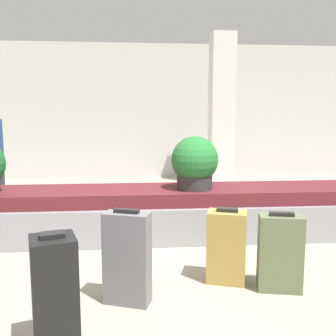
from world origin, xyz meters
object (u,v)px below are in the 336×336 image
object	(u,v)px
suitcase_3	(127,258)
potted_plant_0	(195,163)
suitcase_1	(55,295)
pillar	(222,111)
suitcase_0	(280,253)
suitcase_2	(226,246)

from	to	relation	value
suitcase_3	potted_plant_0	bearing A→B (deg)	83.33
suitcase_1	potted_plant_0	size ratio (longest dim) A/B	1.21
pillar	suitcase_1	size ratio (longest dim) A/B	4.13
suitcase_1	suitcase_0	bearing A→B (deg)	4.88
suitcase_1	suitcase_2	distance (m)	1.59
suitcase_0	suitcase_3	bearing A→B (deg)	-162.98
pillar	suitcase_2	size ratio (longest dim) A/B	4.77
pillar	potted_plant_0	world-z (taller)	pillar
suitcase_1	suitcase_2	xyz separation A→B (m)	(1.30, 0.91, -0.05)
suitcase_0	potted_plant_0	size ratio (longest dim) A/B	1.06
suitcase_0	suitcase_3	world-z (taller)	suitcase_3
suitcase_2	suitcase_0	bearing A→B (deg)	-9.43
pillar	suitcase_3	bearing A→B (deg)	-110.39
suitcase_1	potted_plant_0	bearing A→B (deg)	43.72
pillar	potted_plant_0	distance (m)	3.77
suitcase_1	suitcase_3	bearing A→B (deg)	36.42
potted_plant_0	suitcase_2	bearing A→B (deg)	-86.12
suitcase_3	suitcase_2	bearing A→B (deg)	39.36
suitcase_2	potted_plant_0	world-z (taller)	potted_plant_0
pillar	suitcase_1	bearing A→B (deg)	-112.23
suitcase_2	suitcase_3	xyz separation A→B (m)	(-0.87, -0.32, 0.05)
suitcase_1	suitcase_3	size ratio (longest dim) A/B	1.02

